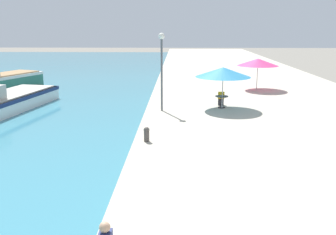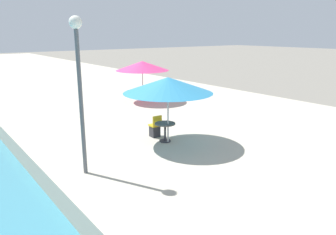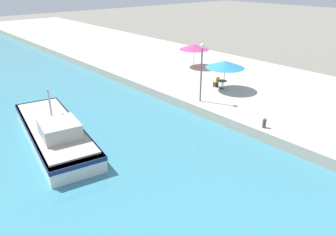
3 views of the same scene
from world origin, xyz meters
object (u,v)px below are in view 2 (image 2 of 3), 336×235
object	(u,v)px
cafe_table	(165,128)
lamppost	(79,70)
cafe_chair_left	(155,129)
cafe_umbrella_pink	(168,85)
cafe_umbrella_white	(142,66)

from	to	relation	value
cafe_table	lamppost	xyz separation A→B (m)	(-3.67, -0.89, 2.56)
cafe_chair_left	lamppost	bearing A→B (deg)	-153.73
cafe_table	cafe_umbrella_pink	bearing A→B (deg)	-88.43
cafe_umbrella_pink	cafe_table	size ratio (longest dim) A/B	4.18
cafe_umbrella_pink	cafe_chair_left	distance (m)	2.11
cafe_umbrella_pink	cafe_chair_left	xyz separation A→B (m)	(0.03, 0.90, -1.91)
cafe_table	cafe_chair_left	xyz separation A→B (m)	(0.03, 0.72, -0.21)
cafe_chair_left	cafe_table	bearing A→B (deg)	-90.00
cafe_umbrella_white	cafe_table	size ratio (longest dim) A/B	4.03
cafe_chair_left	cafe_umbrella_pink	bearing A→B (deg)	-89.13
cafe_umbrella_pink	lamppost	size ratio (longest dim) A/B	0.73
cafe_umbrella_white	cafe_table	xyz separation A→B (m)	(-3.60, -7.09, -1.63)
cafe_umbrella_pink	cafe_umbrella_white	distance (m)	8.12
cafe_table	cafe_chair_left	distance (m)	0.75
cafe_table	cafe_chair_left	world-z (taller)	cafe_chair_left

